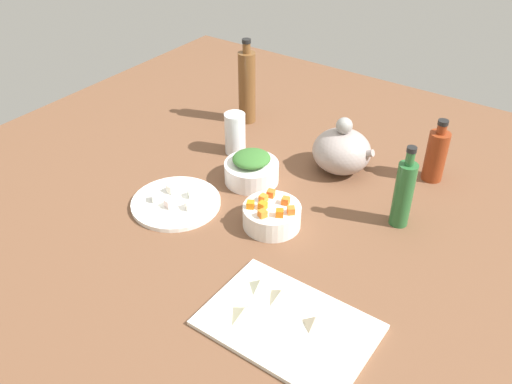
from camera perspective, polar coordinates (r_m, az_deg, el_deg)
tabletop at (r=142.98cm, az=0.00°, el=-2.13°), size 190.00×190.00×3.00cm
cutting_board at (r=112.50cm, az=3.37°, el=-13.74°), size 33.83×23.09×1.00cm
plate_tofu at (r=144.28cm, az=-8.39°, el=-1.14°), size 23.43×23.43×1.20cm
bowl_greens at (r=150.78cm, az=-0.47°, el=2.11°), size 15.10×15.10×5.73cm
bowl_carrots at (r=134.80cm, az=1.67°, el=-2.52°), size 14.48×14.48×5.52cm
teapot at (r=155.54cm, az=8.98°, el=4.33°), size 18.03×16.23×16.63cm
bottle_0 at (r=157.15cm, az=18.35°, el=3.72°), size 5.69×5.69×18.29cm
bottle_1 at (r=136.23cm, az=15.21°, el=-0.08°), size 4.74×4.74×22.04cm
bottle_2 at (r=177.87cm, az=-0.96°, el=11.01°), size 5.57×5.57×27.85cm
drinking_glass_0 at (r=162.51cm, az=-2.21°, el=6.16°), size 6.22×6.22×12.72cm
carrot_cube_0 at (r=132.09cm, az=0.71°, el=-1.42°), size 1.84×1.84×1.80cm
carrot_cube_1 at (r=133.83cm, az=3.14°, el=-0.92°), size 2.18×2.18×1.80cm
carrot_cube_2 at (r=132.35cm, az=-0.59°, el=-1.33°), size 2.41×2.41×1.80cm
carrot_cube_3 at (r=136.34cm, az=1.61°, el=-0.11°), size 2.16×2.16×1.80cm
carrot_cube_4 at (r=129.79cm, az=2.49°, el=-2.21°), size 2.45×2.45×1.80cm
carrot_cube_5 at (r=134.54cm, az=0.78°, el=-0.65°), size 1.86×1.86×1.80cm
carrot_cube_6 at (r=130.78cm, az=3.69°, el=-1.93°), size 2.54×2.54×1.80cm
carrot_cube_7 at (r=129.48cm, az=0.69°, el=-2.28°), size 2.36×2.36×1.80cm
chopped_greens_mound at (r=148.41cm, az=-0.48°, el=3.54°), size 13.78×14.00×3.12cm
tofu_cube_0 at (r=146.90cm, az=-8.84°, el=0.37°), size 2.47×2.47×2.20cm
tofu_cube_1 at (r=141.51cm, az=-9.04°, el=-1.17°), size 2.65×2.65×2.20cm
tofu_cube_2 at (r=144.19cm, az=-10.37°, el=-0.56°), size 3.11×3.11×2.20cm
tofu_cube_3 at (r=144.36cm, az=-6.68°, el=-0.12°), size 3.05×3.05×2.20cm
tofu_cube_4 at (r=140.13cm, az=-6.95°, el=-1.37°), size 3.00×3.00×2.20cm
dumpling_0 at (r=118.00cm, az=0.48°, el=-9.56°), size 4.43×4.52×2.24cm
dumpling_1 at (r=115.78cm, az=2.71°, el=-10.62°), size 5.56×5.81×2.51cm
dumpling_2 at (r=111.12cm, az=6.25°, el=-13.31°), size 4.21×3.65×2.71cm
dumpling_3 at (r=112.54cm, az=-1.18°, el=-12.44°), size 5.40×6.02×2.13cm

